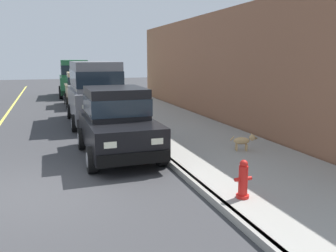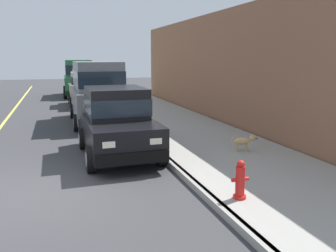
% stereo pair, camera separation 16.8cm
% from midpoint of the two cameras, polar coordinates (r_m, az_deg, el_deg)
% --- Properties ---
extents(ground_plane, '(80.00, 80.00, 0.00)m').
position_cam_midpoint_polar(ground_plane, '(7.67, -20.40, -10.11)').
color(ground_plane, '#38383A').
extents(curb, '(0.16, 64.00, 0.14)m').
position_cam_midpoint_polar(curb, '(8.11, 2.95, -7.73)').
color(curb, gray).
rests_on(curb, ground).
extents(sidewalk, '(3.60, 64.00, 0.14)m').
position_cam_midpoint_polar(sidewalk, '(8.88, 13.95, -6.37)').
color(sidewalk, '#99968E').
rests_on(sidewalk, ground).
extents(car_black_hatchback, '(1.98, 3.81, 1.88)m').
position_cam_midpoint_polar(car_black_hatchback, '(9.67, -7.75, 0.80)').
color(car_black_hatchback, black).
rests_on(car_black_hatchback, ground).
extents(car_grey_van, '(2.15, 4.91, 2.52)m').
position_cam_midpoint_polar(car_grey_van, '(14.75, -11.13, 5.85)').
color(car_grey_van, slate).
rests_on(car_grey_van, ground).
extents(car_tan_hatchback, '(1.99, 3.82, 1.88)m').
position_cam_midpoint_polar(car_tan_hatchback, '(20.40, -12.96, 5.98)').
color(car_tan_hatchback, tan).
rests_on(car_tan_hatchback, ground).
extents(car_green_van, '(2.22, 4.94, 2.52)m').
position_cam_midpoint_polar(car_green_van, '(25.58, -14.18, 7.84)').
color(car_green_van, '#23663D').
rests_on(car_green_van, ground).
extents(dog_tan, '(0.72, 0.36, 0.49)m').
position_cam_midpoint_polar(dog_tan, '(9.91, 12.76, -2.35)').
color(dog_tan, tan).
rests_on(dog_tan, sidewalk).
extents(fire_hydrant, '(0.34, 0.24, 0.72)m').
position_cam_midpoint_polar(fire_hydrant, '(6.61, 12.36, -8.68)').
color(fire_hydrant, red).
rests_on(fire_hydrant, sidewalk).
extents(building_facade, '(0.50, 20.00, 4.50)m').
position_cam_midpoint_polar(building_facade, '(14.99, 8.63, 9.28)').
color(building_facade, '#8C5B42').
rests_on(building_facade, ground).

